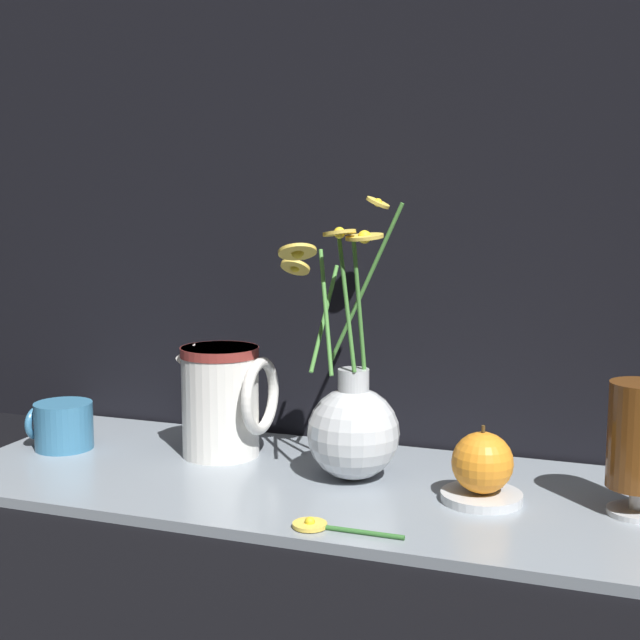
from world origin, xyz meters
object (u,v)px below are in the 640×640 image
(orange_fruit, at_px, (482,463))
(tea_glass, at_px, (640,439))
(yellow_mug, at_px, (62,425))
(ceramic_pitcher, at_px, (223,397))
(vase_with_flowers, at_px, (353,424))

(orange_fruit, bearing_deg, tea_glass, 4.97)
(yellow_mug, distance_m, ceramic_pitcher, 0.23)
(yellow_mug, xyz_separation_m, tea_glass, (0.73, -0.00, 0.05))
(ceramic_pitcher, xyz_separation_m, tea_glass, (0.51, -0.05, 0.00))
(tea_glass, bearing_deg, ceramic_pitcher, 174.62)
(ceramic_pitcher, bearing_deg, vase_with_flowers, -10.28)
(vase_with_flowers, distance_m, orange_fruit, 0.16)
(yellow_mug, distance_m, tea_glass, 0.73)
(vase_with_flowers, distance_m, yellow_mug, 0.41)
(vase_with_flowers, height_order, orange_fruit, vase_with_flowers)
(yellow_mug, bearing_deg, tea_glass, -0.27)
(tea_glass, bearing_deg, vase_with_flowers, 177.51)
(vase_with_flowers, relative_size, tea_glass, 2.34)
(yellow_mug, relative_size, tea_glass, 0.61)
(ceramic_pitcher, bearing_deg, tea_glass, -5.38)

